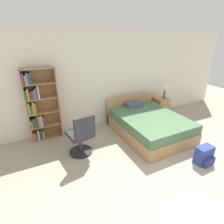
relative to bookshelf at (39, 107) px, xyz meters
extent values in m
plane|color=#A39989|center=(1.81, -3.03, -0.87)|extent=(14.00, 14.00, 0.00)
cube|color=silver|center=(1.81, 0.20, 0.43)|extent=(9.00, 0.06, 2.60)
cube|color=#AD7F51|center=(-0.27, -0.01, 0.02)|extent=(0.02, 0.26, 1.78)
cube|color=#AD7F51|center=(0.45, -0.01, 0.02)|extent=(0.02, 0.26, 1.78)
cube|color=#936C45|center=(0.09, 0.12, 0.02)|extent=(0.74, 0.01, 1.78)
cube|color=#AD7F51|center=(0.09, -0.01, -0.86)|extent=(0.70, 0.25, 0.02)
cube|color=orange|center=(-0.23, -0.05, -0.74)|extent=(0.04, 0.15, 0.22)
cube|color=#665B51|center=(-0.18, -0.04, -0.75)|extent=(0.03, 0.18, 0.21)
cube|color=beige|center=(-0.13, -0.05, -0.72)|extent=(0.04, 0.16, 0.27)
cube|color=navy|center=(-0.09, -0.05, -0.74)|extent=(0.02, 0.15, 0.22)
cube|color=#2D6638|center=(-0.05, -0.05, -0.72)|extent=(0.04, 0.16, 0.26)
cube|color=gold|center=(-0.01, -0.04, -0.74)|extent=(0.04, 0.18, 0.22)
cube|color=#AD7F51|center=(0.09, -0.01, -0.50)|extent=(0.70, 0.25, 0.02)
cube|color=gold|center=(-0.23, -0.03, -0.39)|extent=(0.03, 0.20, 0.20)
cube|color=#2D6638|center=(-0.19, -0.04, -0.37)|extent=(0.03, 0.17, 0.24)
cube|color=#7A387F|center=(-0.15, -0.05, -0.37)|extent=(0.03, 0.15, 0.25)
cube|color=#2D6638|center=(-0.10, -0.03, -0.35)|extent=(0.03, 0.20, 0.29)
cube|color=gold|center=(-0.05, -0.03, -0.35)|extent=(0.04, 0.19, 0.29)
cube|color=beige|center=(-0.01, -0.03, -0.35)|extent=(0.03, 0.19, 0.30)
cube|color=#7A387F|center=(0.03, -0.03, -0.37)|extent=(0.03, 0.19, 0.25)
cube|color=#AD7F51|center=(0.09, -0.01, -0.15)|extent=(0.70, 0.25, 0.02)
cube|color=gold|center=(-0.23, -0.04, 0.01)|extent=(0.04, 0.19, 0.29)
cube|color=#2D6638|center=(-0.17, -0.04, -0.02)|extent=(0.04, 0.17, 0.23)
cube|color=gold|center=(-0.13, -0.04, 0.01)|extent=(0.04, 0.17, 0.30)
cube|color=orange|center=(-0.09, -0.05, 0.00)|extent=(0.03, 0.16, 0.28)
cube|color=#AD7F51|center=(0.09, -0.01, 0.21)|extent=(0.70, 0.25, 0.02)
cube|color=#2D6638|center=(-0.23, -0.03, 0.33)|extent=(0.04, 0.19, 0.23)
cube|color=gold|center=(-0.19, -0.04, 0.35)|extent=(0.04, 0.18, 0.27)
cube|color=maroon|center=(-0.13, -0.03, 0.32)|extent=(0.04, 0.20, 0.20)
cube|color=#665B51|center=(-0.10, -0.05, 0.32)|extent=(0.02, 0.16, 0.21)
cube|color=teal|center=(-0.05, -0.04, 0.33)|extent=(0.04, 0.17, 0.23)
cube|color=#7A387F|center=(-0.01, -0.04, 0.36)|extent=(0.03, 0.17, 0.27)
cube|color=beige|center=(0.03, -0.04, 0.37)|extent=(0.03, 0.17, 0.30)
cube|color=#AD7F51|center=(0.09, -0.01, 0.56)|extent=(0.70, 0.25, 0.02)
cube|color=#7A387F|center=(-0.23, -0.03, 0.70)|extent=(0.03, 0.19, 0.26)
cube|color=gold|center=(-0.18, -0.04, 0.68)|extent=(0.04, 0.19, 0.21)
cube|color=teal|center=(-0.14, -0.04, 0.70)|extent=(0.04, 0.17, 0.25)
cube|color=navy|center=(-0.09, -0.03, 0.70)|extent=(0.04, 0.20, 0.25)
cube|color=#AD7F51|center=(0.09, -0.01, 0.90)|extent=(0.74, 0.26, 0.02)
cube|color=#AD7F51|center=(2.54, -1.03, -0.71)|extent=(1.52, 2.01, 0.32)
cube|color=#4C704C|center=(2.54, -1.03, -0.44)|extent=(1.49, 1.97, 0.23)
cube|color=#AD7F51|center=(2.54, -0.07, -0.47)|extent=(1.52, 0.08, 0.80)
cube|color=#4C5175|center=(2.54, -0.28, -0.26)|extent=(0.50, 0.30, 0.12)
cylinder|color=#232326|center=(0.67, -1.01, -0.85)|extent=(0.51, 0.51, 0.04)
cylinder|color=#333338|center=(0.67, -1.01, -0.64)|extent=(0.06, 0.06, 0.39)
cube|color=#2D2D33|center=(0.67, -1.01, -0.39)|extent=(0.54, 0.54, 0.10)
cube|color=#2D2D33|center=(0.71, -1.28, -0.11)|extent=(0.45, 0.14, 0.46)
cube|color=#AD7F51|center=(3.66, -0.17, -0.57)|extent=(0.43, 0.43, 0.59)
sphere|color=tan|center=(3.66, -0.40, -0.45)|extent=(0.02, 0.02, 0.02)
cylinder|color=tan|center=(3.70, -0.20, -0.27)|extent=(0.13, 0.13, 0.02)
cylinder|color=tan|center=(3.70, -0.20, -0.09)|extent=(0.02, 0.02, 0.33)
cone|color=silver|center=(3.70, -0.20, 0.15)|extent=(0.25, 0.25, 0.17)
cylinder|color=teal|center=(3.67, -0.28, -0.16)|extent=(0.07, 0.07, 0.23)
cylinder|color=#2D2D33|center=(3.67, -0.28, -0.03)|extent=(0.04, 0.04, 0.03)
cube|color=navy|center=(2.83, -2.47, -0.68)|extent=(0.36, 0.20, 0.38)
cube|color=navy|center=(2.83, -2.61, -0.77)|extent=(0.27, 0.07, 0.17)
camera|label=1|loc=(-0.17, -4.26, 1.54)|focal=28.00mm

